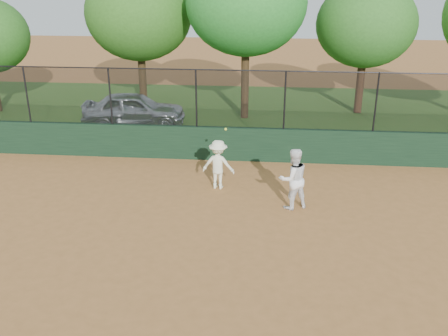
# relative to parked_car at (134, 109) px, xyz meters

# --- Properties ---
(ground) EXTENTS (80.00, 80.00, 0.00)m
(ground) POSITION_rel_parked_car_xyz_m (3.74, -9.73, -0.73)
(ground) COLOR #AA6B36
(ground) RESTS_ON ground
(back_wall) EXTENTS (26.00, 0.20, 1.20)m
(back_wall) POSITION_rel_parked_car_xyz_m (3.74, -3.73, -0.13)
(back_wall) COLOR #16321D
(back_wall) RESTS_ON ground
(grass_strip) EXTENTS (36.00, 12.00, 0.01)m
(grass_strip) POSITION_rel_parked_car_xyz_m (3.74, 2.27, -0.73)
(grass_strip) COLOR #2B4F18
(grass_strip) RESTS_ON ground
(parked_car) EXTENTS (4.48, 2.21, 1.47)m
(parked_car) POSITION_rel_parked_car_xyz_m (0.00, 0.00, 0.00)
(parked_car) COLOR #A5AAAE
(parked_car) RESTS_ON ground
(player_second) EXTENTS (1.05, 0.96, 1.76)m
(player_second) POSITION_rel_parked_car_xyz_m (6.45, -7.36, 0.14)
(player_second) COLOR white
(player_second) RESTS_ON ground
(player_main) EXTENTS (1.06, 0.71, 2.03)m
(player_main) POSITION_rel_parked_car_xyz_m (4.24, -6.19, 0.03)
(player_main) COLOR white
(player_main) RESTS_ON ground
(fence_assembly) EXTENTS (26.00, 0.06, 2.00)m
(fence_assembly) POSITION_rel_parked_car_xyz_m (3.72, -3.73, 1.50)
(fence_assembly) COLOR black
(fence_assembly) RESTS_ON back_wall
(tree_1) EXTENTS (4.94, 4.49, 6.52)m
(tree_1) POSITION_rel_parked_car_xyz_m (-0.39, 3.26, 3.64)
(tree_1) COLOR #3F2B15
(tree_1) RESTS_ON ground
(tree_2) EXTENTS (5.14, 4.67, 7.20)m
(tree_2) POSITION_rel_parked_car_xyz_m (4.63, 1.78, 4.23)
(tree_2) COLOR #412B17
(tree_2) RESTS_ON ground
(tree_3) EXTENTS (4.42, 4.02, 5.94)m
(tree_3) POSITION_rel_parked_car_xyz_m (9.89, 3.12, 3.28)
(tree_3) COLOR #422716
(tree_3) RESTS_ON ground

